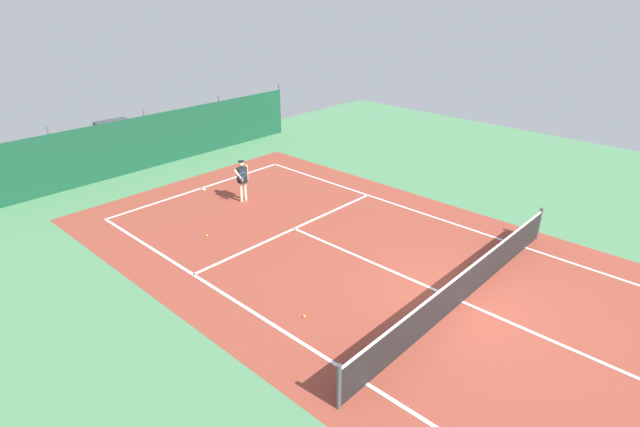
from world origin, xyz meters
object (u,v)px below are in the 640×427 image
Objects in this scene: tennis_net at (464,286)px; tennis_ball_near_player at (207,236)px; tennis_ball_midcourt at (304,316)px; tennis_player at (242,178)px; parked_car at (119,140)px.

tennis_ball_near_player is at bearing 106.41° from tennis_net.
tennis_player is at bearing 61.97° from tennis_ball_midcourt.
tennis_ball_midcourt is 0.02× the size of parked_car.
tennis_ball_near_player is at bearing 29.26° from tennis_player.
tennis_ball_midcourt is at bearing 82.68° from parked_car.
tennis_player is 8.71m from parked_car.
tennis_player is 24.85× the size of tennis_ball_midcourt.
tennis_player is (0.37, 9.59, 0.45)m from tennis_net.
parked_car is at bearing -84.76° from tennis_player.
tennis_net is at bearing 89.26° from tennis_player.
tennis_ball_near_player is 1.00× the size of tennis_ball_midcourt.
parked_car is (2.19, 10.14, 0.81)m from tennis_ball_near_player.
parked_car is (-0.57, 8.69, -0.12)m from tennis_player.
tennis_player is at bearing 27.79° from tennis_ball_near_player.
tennis_ball_midcourt is at bearing 142.13° from tennis_net.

